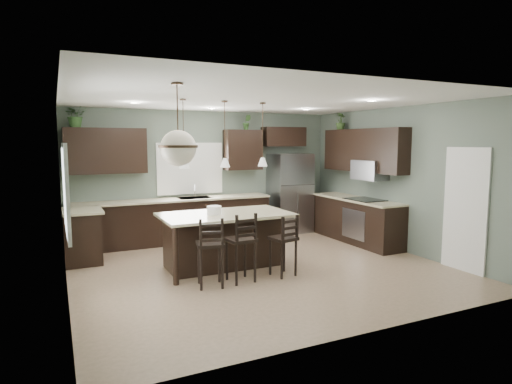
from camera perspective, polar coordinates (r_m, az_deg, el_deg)
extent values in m
plane|color=#9E8466|center=(7.36, 0.63, -10.08)|extent=(6.00, 6.00, 0.00)
cube|color=white|center=(7.80, 26.13, -2.14)|extent=(0.04, 0.82, 2.04)
cube|color=white|center=(9.48, -8.79, 3.13)|extent=(1.35, 0.02, 1.00)
cube|color=white|center=(5.57, -24.14, 0.22)|extent=(0.02, 1.10, 1.00)
cube|color=black|center=(8.22, -22.16, -5.56)|extent=(0.60, 0.90, 0.90)
cube|color=beige|center=(8.14, -22.16, -2.31)|extent=(0.66, 0.96, 0.04)
cube|color=black|center=(9.22, -10.85, -3.90)|extent=(4.20, 0.60, 0.90)
cube|color=beige|center=(9.13, -10.89, -1.02)|extent=(4.20, 0.66, 0.04)
cube|color=gray|center=(9.25, -8.19, -0.78)|extent=(0.70, 0.45, 0.01)
cylinder|color=silver|center=(9.20, -8.15, 0.09)|extent=(0.02, 0.02, 0.28)
cube|color=black|center=(8.97, -19.37, 5.19)|extent=(1.55, 0.34, 0.90)
cube|color=black|center=(9.73, -1.75, 5.64)|extent=(0.85, 0.34, 0.90)
cube|color=black|center=(10.20, 3.71, 7.36)|extent=(1.05, 0.34, 0.45)
cube|color=black|center=(9.40, 13.25, -3.77)|extent=(0.60, 2.35, 0.90)
cube|color=beige|center=(9.31, 13.23, -0.93)|extent=(0.66, 2.35, 0.04)
cube|color=black|center=(9.10, 14.31, -0.98)|extent=(0.58, 0.75, 0.02)
cube|color=gray|center=(9.00, 12.82, -4.21)|extent=(0.01, 0.72, 0.60)
cube|color=black|center=(9.33, 14.13, 5.41)|extent=(0.34, 2.35, 0.90)
cube|color=gray|center=(9.10, 14.91, 2.84)|extent=(0.40, 0.75, 0.40)
cube|color=gray|center=(10.14, 4.53, -0.14)|extent=(0.90, 0.74, 1.85)
cube|color=black|center=(7.32, -4.07, -6.44)|extent=(2.17, 1.24, 0.92)
cylinder|color=white|center=(7.15, -5.60, -2.43)|extent=(0.24, 0.24, 0.14)
cube|color=black|center=(6.35, -6.12, -7.94)|extent=(0.46, 0.46, 1.05)
cube|color=black|center=(6.54, -2.05, -7.36)|extent=(0.43, 0.43, 1.07)
cube|color=black|center=(6.84, 3.63, -7.08)|extent=(0.43, 0.43, 0.99)
imported|color=#274920|center=(8.92, -22.90, 9.43)|extent=(0.51, 0.48, 0.46)
imported|color=#2E5224|center=(9.75, -1.23, 9.29)|extent=(0.23, 0.20, 0.34)
imported|color=#314B21|center=(9.94, 11.21, 9.24)|extent=(0.24, 0.24, 0.38)
plane|color=#5C6A5E|center=(9.63, -6.52, 2.32)|extent=(6.00, 0.00, 6.00)
plane|color=#5C6A5E|center=(4.79, 15.18, -2.21)|extent=(6.00, 0.00, 6.00)
plane|color=#5C6A5E|center=(6.39, -24.36, -0.40)|extent=(0.00, 5.50, 5.50)
plane|color=#5C6A5E|center=(8.82, 18.49, 1.62)|extent=(0.00, 5.50, 5.50)
plane|color=white|center=(7.08, 0.66, 12.17)|extent=(6.00, 6.00, 0.00)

